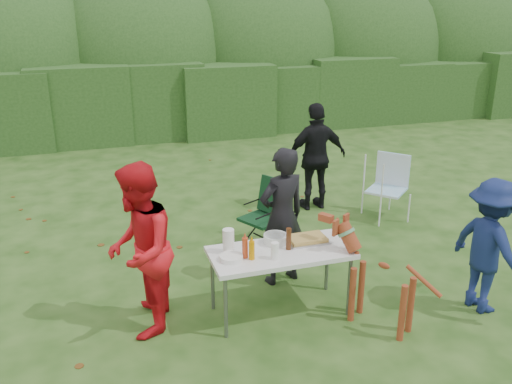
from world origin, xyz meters
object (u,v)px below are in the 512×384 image
object	(u,v)px
dog	(383,280)
folding_table	(281,255)
child	(490,246)
person_black_puffy	(316,157)
person_cook	(282,217)
beer_bottle	(289,239)
person_red_jacket	(140,251)
lawn_chair	(387,188)
paper_towel_roll	(228,241)
mustard_bottle	(252,250)
ketchup_bottle	(245,248)
camping_chair	(263,215)

from	to	relation	value
dog	folding_table	bearing A→B (deg)	24.47
child	dog	size ratio (longest dim) A/B	1.33
folding_table	person_black_puffy	distance (m)	3.18
person_cook	person_black_puffy	world-z (taller)	person_black_puffy
folding_table	dog	size ratio (longest dim) A/B	1.34
folding_table	beer_bottle	world-z (taller)	beer_bottle
person_cook	dog	bearing A→B (deg)	103.68
folding_table	dog	xyz separation A→B (m)	(0.90, -0.57, -0.15)
folding_table	person_red_jacket	bearing A→B (deg)	174.55
beer_bottle	dog	bearing A→B (deg)	-35.15
lawn_chair	folding_table	bearing A→B (deg)	-2.30
folding_table	person_cook	bearing A→B (deg)	68.73
dog	paper_towel_roll	bearing A→B (deg)	30.97
child	paper_towel_roll	bearing A→B (deg)	68.55
folding_table	person_red_jacket	distance (m)	1.46
person_cook	mustard_bottle	bearing A→B (deg)	36.84
folding_table	ketchup_bottle	size ratio (longest dim) A/B	6.82
ketchup_bottle	camping_chair	bearing A→B (deg)	65.84
person_cook	dog	world-z (taller)	person_cook
ketchup_bottle	paper_towel_roll	xyz separation A→B (m)	(-0.13, 0.16, 0.02)
child	dog	distance (m)	1.27
mustard_bottle	folding_table	bearing A→B (deg)	15.37
child	ketchup_bottle	xyz separation A→B (m)	(-2.55, 0.56, 0.10)
person_cook	person_red_jacket	distance (m)	1.77
folding_table	mustard_bottle	bearing A→B (deg)	-164.63
person_cook	ketchup_bottle	xyz separation A→B (m)	(-0.66, -0.69, 0.02)
person_red_jacket	dog	world-z (taller)	person_red_jacket
person_black_puffy	paper_towel_roll	size ratio (longest dim) A/B	6.59
ketchup_bottle	mustard_bottle	bearing A→B (deg)	-45.73
person_black_puffy	child	bearing A→B (deg)	98.85
beer_bottle	person_red_jacket	bearing A→B (deg)	175.04
person_red_jacket	paper_towel_roll	distance (m)	0.91
folding_table	paper_towel_roll	world-z (taller)	paper_towel_roll
person_red_jacket	child	distance (m)	3.67
person_cook	person_black_puffy	distance (m)	2.49
camping_chair	beer_bottle	bearing A→B (deg)	53.07
folding_table	camping_chair	bearing A→B (deg)	78.26
folding_table	person_cook	xyz separation A→B (m)	(0.25, 0.65, 0.15)
camping_chair	ketchup_bottle	size ratio (longest dim) A/B	4.29
dog	ketchup_bottle	bearing A→B (deg)	34.72
person_black_puffy	mustard_bottle	distance (m)	3.44
person_cook	beer_bottle	distance (m)	0.67
camping_chair	mustard_bottle	distance (m)	1.87
person_black_puffy	beer_bottle	world-z (taller)	person_black_puffy
lawn_chair	beer_bottle	world-z (taller)	lawn_chair
lawn_chair	paper_towel_roll	bearing A→B (deg)	-9.32
folding_table	person_cook	distance (m)	0.71
person_black_puffy	camping_chair	distance (m)	1.75
person_cook	person_red_jacket	world-z (taller)	person_red_jacket
mustard_bottle	ketchup_bottle	bearing A→B (deg)	134.27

